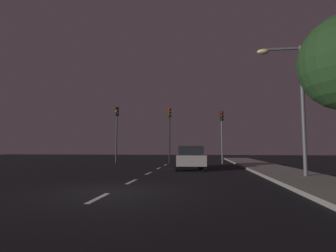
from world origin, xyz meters
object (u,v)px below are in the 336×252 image
street_lamp_right (294,96)px  traffic_signal_right (222,127)px  traffic_signal_center (169,125)px  traffic_signal_left (117,124)px  car_stopped_ahead (191,158)px

street_lamp_right → traffic_signal_right: bearing=101.9°
traffic_signal_center → street_lamp_right: 13.89m
traffic_signal_left → traffic_signal_right: traffic_signal_left is taller
traffic_signal_left → street_lamp_right: size_ratio=0.86×
traffic_signal_center → street_lamp_right: bearing=-58.0°
traffic_signal_left → traffic_signal_right: size_ratio=1.12×
traffic_signal_right → street_lamp_right: bearing=-78.1°
traffic_signal_center → street_lamp_right: (7.36, -11.78, 0.26)m
traffic_signal_center → traffic_signal_right: size_ratio=1.08×
traffic_signal_left → traffic_signal_center: 5.17m
car_stopped_ahead → street_lamp_right: 7.85m
street_lamp_right → car_stopped_ahead: bearing=135.5°
car_stopped_ahead → street_lamp_right: (5.14, -5.05, 3.11)m
traffic_signal_right → street_lamp_right: (2.48, -11.78, 0.50)m
traffic_signal_center → car_stopped_ahead: (2.22, -6.73, -2.86)m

